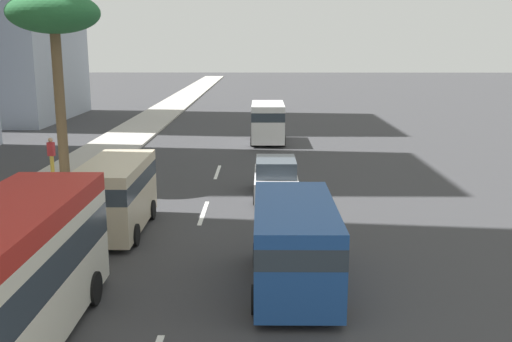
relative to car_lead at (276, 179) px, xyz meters
name	(u,v)px	position (x,y,z in m)	size (l,w,h in m)	color
ground_plane	(226,147)	(12.37, 2.83, -0.79)	(198.00, 198.00, 0.00)	#38383A
sidewalk_right	(114,145)	(12.37, 9.93, -0.72)	(162.00, 3.63, 0.15)	#B2ADA3
lane_stripe_mid	(203,213)	(-2.41, 2.83, -0.79)	(3.20, 0.16, 0.01)	silver
lane_stripe_far	(218,172)	(4.91, 2.83, -0.79)	(3.20, 0.16, 0.01)	silver
car_lead	(276,179)	(0.00, 0.00, 0.00)	(4.10, 1.86, 1.68)	silver
minibus_second	(14,269)	(-12.38, 5.85, 0.89)	(6.56, 2.38, 3.07)	silver
van_third	(268,120)	(14.05, 0.19, 0.68)	(4.65, 2.22, 2.58)	white
van_fourth	(116,192)	(-4.69, 5.59, 0.61)	(4.86, 2.05, 2.46)	beige
van_fifth	(295,241)	(-9.47, -0.27, 0.54)	(5.01, 2.21, 2.32)	#1E478C
pedestrian_mid_block	(51,153)	(4.04, 10.90, 0.33)	(0.30, 0.36, 1.75)	gold
palm_tree	(54,17)	(2.13, 9.64, 6.70)	(3.99, 3.99, 8.43)	brown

